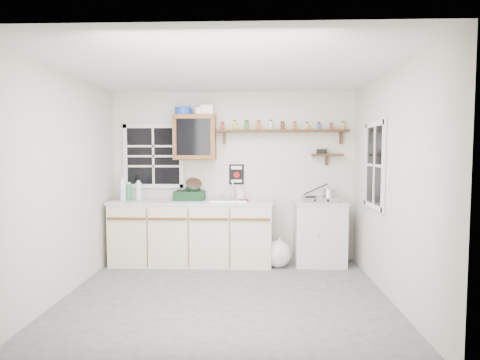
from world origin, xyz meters
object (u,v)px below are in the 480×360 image
(upper_cabinet, at_px, (195,137))
(hotplate, at_px, (320,199))
(right_cabinet, at_px, (319,233))
(spice_shelf, at_px, (281,130))
(dish_rack, at_px, (191,193))
(main_cabinet, at_px, (192,232))

(upper_cabinet, height_order, hotplate, upper_cabinet)
(right_cabinet, bearing_deg, spice_shelf, 160.86)
(spice_shelf, height_order, dish_rack, spice_shelf)
(spice_shelf, bearing_deg, dish_rack, -173.25)
(main_cabinet, bearing_deg, dish_rack, 107.44)
(hotplate, bearing_deg, main_cabinet, 176.19)
(hotplate, bearing_deg, upper_cabinet, 171.63)
(main_cabinet, relative_size, spice_shelf, 1.21)
(right_cabinet, relative_size, hotplate, 1.71)
(spice_shelf, distance_m, hotplate, 1.14)
(main_cabinet, relative_size, dish_rack, 5.31)
(main_cabinet, xyz_separation_m, spice_shelf, (1.29, 0.21, 1.47))
(spice_shelf, distance_m, dish_rack, 1.60)
(right_cabinet, relative_size, upper_cabinet, 1.40)
(dish_rack, distance_m, hotplate, 1.85)
(main_cabinet, xyz_separation_m, dish_rack, (-0.02, 0.06, 0.56))
(main_cabinet, xyz_separation_m, right_cabinet, (1.83, 0.03, -0.01))
(spice_shelf, bearing_deg, right_cabinet, -19.14)
(main_cabinet, relative_size, hotplate, 4.34)
(right_cabinet, xyz_separation_m, spice_shelf, (-0.54, 0.19, 1.47))
(main_cabinet, bearing_deg, right_cabinet, 0.79)
(right_cabinet, bearing_deg, upper_cabinet, 176.24)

